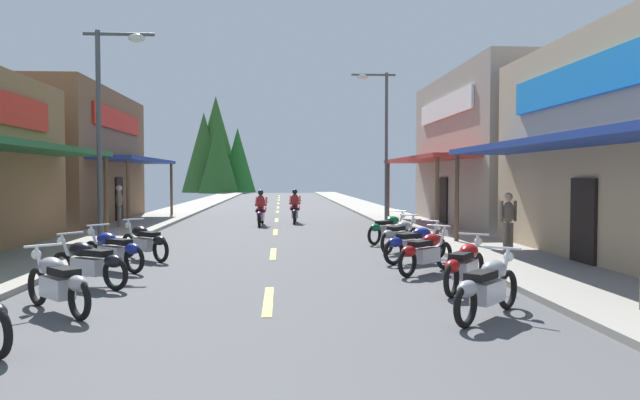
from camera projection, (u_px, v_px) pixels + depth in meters
ground at (277, 216)px, 32.44m from camera, size 9.15×90.58×0.10m
sidewalk_left at (168, 215)px, 32.05m from camera, size 2.73×90.58×0.12m
sidewalk_right at (384, 214)px, 32.83m from camera, size 2.73×90.58×0.12m
centerline_dashes at (277, 213)px, 34.95m from camera, size 0.16×63.87×0.01m
storefront_left_far at (50, 157)px, 26.97m from camera, size 7.99×10.48×6.03m
storefront_right_far at (544, 151)px, 25.76m from camera, size 10.68×10.97×6.55m
streetlamp_left at (109, 109)px, 16.83m from camera, size 1.99×0.30×6.30m
streetlamp_right at (380, 127)px, 26.54m from camera, size 1.99×0.30×6.81m
motorcycle_parked_right_0 at (487, 286)px, 8.83m from camera, size 1.54×1.62×1.04m
motorcycle_parked_right_1 at (465, 265)px, 10.98m from camera, size 1.34×1.79×1.04m
motorcycle_parked_right_2 at (426, 251)px, 12.97m from camera, size 1.61×1.55×1.04m
motorcycle_parked_right_3 at (415, 243)px, 14.61m from camera, size 1.87×1.22×1.04m
motorcycle_parked_right_4 at (400, 235)px, 16.74m from camera, size 1.46×1.69×1.04m
motorcycle_parked_right_5 at (388, 228)px, 18.83m from camera, size 1.63×1.54×1.04m
motorcycle_parked_left_1 at (58, 282)px, 9.18m from camera, size 1.55×1.62×1.04m
motorcycle_parked_left_2 at (89, 262)px, 11.35m from camera, size 1.85×1.25×1.04m
motorcycle_parked_left_3 at (113, 249)px, 13.31m from camera, size 1.76×1.38×1.04m
motorcycle_parked_left_4 at (145, 241)px, 15.06m from camera, size 1.57×1.60×1.04m
rider_cruising_lead at (261, 211)px, 25.54m from camera, size 0.60×2.14×1.57m
rider_cruising_trailing at (295, 209)px, 27.02m from camera, size 0.60×2.14×1.57m
pedestrian_by_shop at (119, 204)px, 23.76m from camera, size 0.31×0.57×1.80m
pedestrian_browsing at (508, 218)px, 16.24m from camera, size 0.54×0.37×1.70m
treeline_backdrop at (216, 150)px, 80.24m from camera, size 10.12×11.71×13.30m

